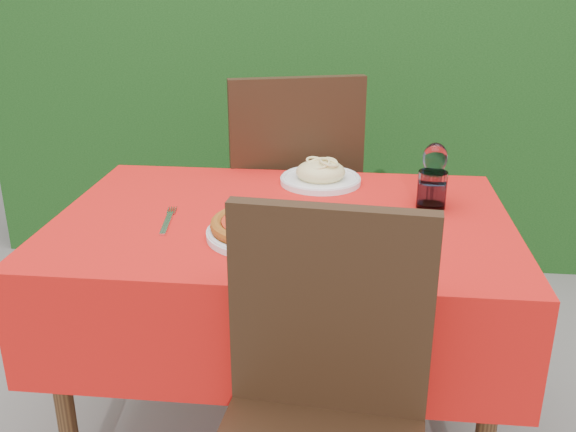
# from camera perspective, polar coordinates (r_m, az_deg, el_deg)

# --- Properties ---
(ground) EXTENTS (60.00, 60.00, 0.00)m
(ground) POSITION_cam_1_polar(r_m,az_deg,el_deg) (2.18, -0.41, -18.66)
(ground) COLOR #605B57
(ground) RESTS_ON ground
(hedge) EXTENTS (3.20, 0.55, 1.78)m
(hedge) POSITION_cam_1_polar(r_m,az_deg,el_deg) (3.25, 2.71, 12.74)
(hedge) COLOR black
(hedge) RESTS_ON ground
(dining_table) EXTENTS (1.26, 0.86, 0.75)m
(dining_table) POSITION_cam_1_polar(r_m,az_deg,el_deg) (1.85, -0.45, -4.36)
(dining_table) COLOR #4A2F17
(dining_table) RESTS_ON ground
(chair_near) EXTENTS (0.47, 0.47, 0.96)m
(chair_near) POSITION_cam_1_polar(r_m,az_deg,el_deg) (1.38, 2.93, -16.82)
(chair_near) COLOR black
(chair_near) RESTS_ON ground
(chair_far) EXTENTS (0.59, 0.59, 1.05)m
(chair_far) POSITION_cam_1_polar(r_m,az_deg,el_deg) (2.43, 0.27, 2.17)
(chair_far) COLOR black
(chair_far) RESTS_ON ground
(pizza_plate) EXTENTS (0.34, 0.34, 0.06)m
(pizza_plate) POSITION_cam_1_polar(r_m,az_deg,el_deg) (1.65, -1.98, -0.95)
(pizza_plate) COLOR silver
(pizza_plate) RESTS_ON dining_table
(pasta_plate) EXTENTS (0.26, 0.26, 0.07)m
(pasta_plate) POSITION_cam_1_polar(r_m,az_deg,el_deg) (2.06, 2.91, 3.64)
(pasta_plate) COLOR white
(pasta_plate) RESTS_ON dining_table
(water_glass) EXTENTS (0.08, 0.08, 0.11)m
(water_glass) POSITION_cam_1_polar(r_m,az_deg,el_deg) (1.88, 12.65, 2.12)
(water_glass) COLOR silver
(water_glass) RESTS_ON dining_table
(wine_glass) EXTENTS (0.07, 0.07, 0.18)m
(wine_glass) POSITION_cam_1_polar(r_m,az_deg,el_deg) (1.92, 12.93, 4.82)
(wine_glass) COLOR silver
(wine_glass) RESTS_ON dining_table
(fork) EXTENTS (0.06, 0.22, 0.01)m
(fork) POSITION_cam_1_polar(r_m,az_deg,el_deg) (1.76, -10.73, -0.63)
(fork) COLOR silver
(fork) RESTS_ON dining_table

